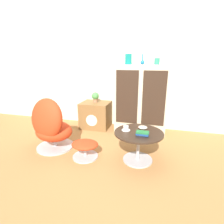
{
  "coord_description": "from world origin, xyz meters",
  "views": [
    {
      "loc": [
        0.79,
        -2.01,
        1.33
      ],
      "look_at": [
        0.12,
        0.5,
        0.55
      ],
      "focal_mm": 28.0,
      "sensor_mm": 36.0,
      "label": 1
    }
  ],
  "objects_px": {
    "vase_leftmost": "(128,59)",
    "vase_inner_left": "(142,62)",
    "tv_console": "(96,115)",
    "ottoman": "(85,147)",
    "sideboard": "(141,99)",
    "egg_chair": "(51,126)",
    "bowl": "(143,127)",
    "potted_plant": "(95,97)",
    "coffee_table": "(138,141)",
    "vase_inner_right": "(157,61)",
    "teacup": "(126,128)",
    "book_stack": "(142,134)"
  },
  "relations": [
    {
      "from": "coffee_table",
      "to": "vase_inner_right",
      "type": "xyz_separation_m",
      "value": [
        0.15,
        1.08,
        1.02
      ]
    },
    {
      "from": "potted_plant",
      "to": "book_stack",
      "type": "relative_size",
      "value": 1.24
    },
    {
      "from": "teacup",
      "to": "sideboard",
      "type": "bearing_deg",
      "value": 85.34
    },
    {
      "from": "vase_inner_left",
      "to": "bowl",
      "type": "relative_size",
      "value": 1.45
    },
    {
      "from": "vase_inner_left",
      "to": "book_stack",
      "type": "height_order",
      "value": "vase_inner_left"
    },
    {
      "from": "book_stack",
      "to": "vase_inner_right",
      "type": "bearing_deg",
      "value": 85.55
    },
    {
      "from": "egg_chair",
      "to": "bowl",
      "type": "relative_size",
      "value": 6.61
    },
    {
      "from": "tv_console",
      "to": "bowl",
      "type": "relative_size",
      "value": 4.5
    },
    {
      "from": "vase_inner_right",
      "to": "book_stack",
      "type": "relative_size",
      "value": 0.67
    },
    {
      "from": "egg_chair",
      "to": "ottoman",
      "type": "height_order",
      "value": "egg_chair"
    },
    {
      "from": "vase_leftmost",
      "to": "vase_inner_left",
      "type": "bearing_deg",
      "value": 0.0
    },
    {
      "from": "tv_console",
      "to": "bowl",
      "type": "height_order",
      "value": "tv_console"
    },
    {
      "from": "teacup",
      "to": "bowl",
      "type": "height_order",
      "value": "teacup"
    },
    {
      "from": "tv_console",
      "to": "vase_inner_right",
      "type": "relative_size",
      "value": 5.15
    },
    {
      "from": "egg_chair",
      "to": "coffee_table",
      "type": "distance_m",
      "value": 1.32
    },
    {
      "from": "vase_leftmost",
      "to": "book_stack",
      "type": "bearing_deg",
      "value": -71.24
    },
    {
      "from": "vase_leftmost",
      "to": "potted_plant",
      "type": "height_order",
      "value": "vase_leftmost"
    },
    {
      "from": "tv_console",
      "to": "potted_plant",
      "type": "height_order",
      "value": "potted_plant"
    },
    {
      "from": "sideboard",
      "to": "egg_chair",
      "type": "height_order",
      "value": "sideboard"
    },
    {
      "from": "vase_inner_left",
      "to": "vase_inner_right",
      "type": "relative_size",
      "value": 1.66
    },
    {
      "from": "tv_console",
      "to": "vase_leftmost",
      "type": "bearing_deg",
      "value": 3.35
    },
    {
      "from": "sideboard",
      "to": "vase_leftmost",
      "type": "bearing_deg",
      "value": 179.15
    },
    {
      "from": "sideboard",
      "to": "tv_console",
      "type": "relative_size",
      "value": 2.22
    },
    {
      "from": "vase_inner_left",
      "to": "egg_chair",
      "type": "bearing_deg",
      "value": -138.3
    },
    {
      "from": "egg_chair",
      "to": "book_stack",
      "type": "height_order",
      "value": "egg_chair"
    },
    {
      "from": "tv_console",
      "to": "ottoman",
      "type": "distance_m",
      "value": 1.19
    },
    {
      "from": "tv_console",
      "to": "book_stack",
      "type": "relative_size",
      "value": 3.43
    },
    {
      "from": "coffee_table",
      "to": "book_stack",
      "type": "distance_m",
      "value": 0.21
    },
    {
      "from": "bowl",
      "to": "sideboard",
      "type": "bearing_deg",
      "value": 97.81
    },
    {
      "from": "book_stack",
      "to": "teacup",
      "type": "bearing_deg",
      "value": 149.38
    },
    {
      "from": "sideboard",
      "to": "vase_inner_left",
      "type": "xyz_separation_m",
      "value": [
        -0.01,
        0.0,
        0.67
      ]
    },
    {
      "from": "teacup",
      "to": "bowl",
      "type": "xyz_separation_m",
      "value": [
        0.21,
        0.12,
        -0.01
      ]
    },
    {
      "from": "vase_inner_left",
      "to": "vase_inner_right",
      "type": "height_order",
      "value": "vase_inner_left"
    },
    {
      "from": "vase_inner_left",
      "to": "vase_leftmost",
      "type": "bearing_deg",
      "value": 180.0
    },
    {
      "from": "sideboard",
      "to": "vase_leftmost",
      "type": "relative_size",
      "value": 6.94
    },
    {
      "from": "coffee_table",
      "to": "bowl",
      "type": "relative_size",
      "value": 5.18
    },
    {
      "from": "tv_console",
      "to": "vase_inner_right",
      "type": "height_order",
      "value": "vase_inner_right"
    },
    {
      "from": "tv_console",
      "to": "egg_chair",
      "type": "height_order",
      "value": "egg_chair"
    },
    {
      "from": "coffee_table",
      "to": "teacup",
      "type": "relative_size",
      "value": 5.56
    },
    {
      "from": "sideboard",
      "to": "vase_inner_right",
      "type": "xyz_separation_m",
      "value": [
        0.24,
        0.0,
        0.68
      ]
    },
    {
      "from": "vase_inner_left",
      "to": "bowl",
      "type": "height_order",
      "value": "vase_inner_left"
    },
    {
      "from": "vase_inner_left",
      "to": "potted_plant",
      "type": "distance_m",
      "value": 1.11
    },
    {
      "from": "vase_leftmost",
      "to": "vase_inner_right",
      "type": "xyz_separation_m",
      "value": [
        0.5,
        0.0,
        -0.04
      ]
    },
    {
      "from": "vase_inner_right",
      "to": "potted_plant",
      "type": "relative_size",
      "value": 0.54
    },
    {
      "from": "vase_inner_right",
      "to": "potted_plant",
      "type": "distance_m",
      "value": 1.32
    },
    {
      "from": "vase_inner_right",
      "to": "vase_leftmost",
      "type": "bearing_deg",
      "value": 180.0
    },
    {
      "from": "sideboard",
      "to": "coffee_table",
      "type": "distance_m",
      "value": 1.13
    },
    {
      "from": "potted_plant",
      "to": "vase_inner_right",
      "type": "bearing_deg",
      "value": 1.83
    },
    {
      "from": "vase_inner_right",
      "to": "teacup",
      "type": "height_order",
      "value": "vase_inner_right"
    },
    {
      "from": "vase_inner_right",
      "to": "egg_chair",
      "type": "bearing_deg",
      "value": -143.46
    }
  ]
}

